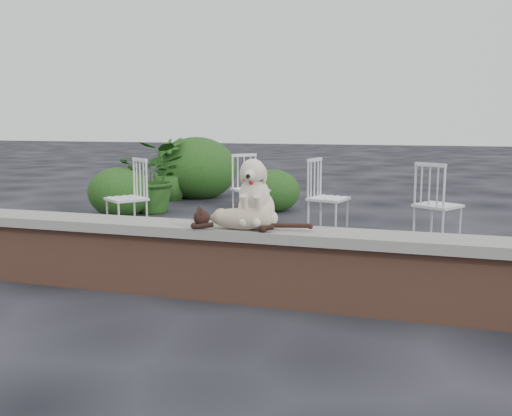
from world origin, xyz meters
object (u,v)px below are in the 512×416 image
(chair_e, at_px, (328,197))
(potted_plant_a, at_px, (155,177))
(chair_b, at_px, (126,197))
(chair_a, at_px, (250,188))
(cat, at_px, (240,218))
(dog, at_px, (256,192))
(potted_plant_b, at_px, (169,169))
(chair_c, at_px, (438,204))

(chair_e, bearing_deg, potted_plant_a, 85.69)
(chair_b, relative_size, chair_a, 1.00)
(cat, bearing_deg, potted_plant_a, 121.74)
(dog, height_order, potted_plant_b, dog)
(dog, distance_m, cat, 0.25)
(dog, bearing_deg, cat, -121.50)
(dog, distance_m, chair_e, 2.67)
(chair_b, height_order, potted_plant_a, potted_plant_a)
(potted_plant_a, bearing_deg, chair_a, -12.58)
(dog, height_order, chair_e, dog)
(cat, height_order, chair_b, chair_b)
(dog, relative_size, chair_b, 0.58)
(chair_b, distance_m, potted_plant_b, 3.10)
(chair_a, height_order, potted_plant_a, potted_plant_a)
(chair_e, distance_m, chair_c, 1.29)
(chair_e, bearing_deg, potted_plant_b, 69.36)
(chair_e, relative_size, potted_plant_a, 0.86)
(dog, height_order, chair_b, dog)
(chair_b, height_order, potted_plant_b, potted_plant_b)
(cat, distance_m, potted_plant_b, 5.87)
(cat, distance_m, chair_a, 3.52)
(chair_b, distance_m, potted_plant_a, 1.75)
(chair_b, bearing_deg, dog, -3.88)
(potted_plant_a, height_order, potted_plant_b, potted_plant_b)
(cat, bearing_deg, chair_e, 82.49)
(chair_b, bearing_deg, potted_plant_a, 142.22)
(dog, bearing_deg, potted_plant_b, 118.97)
(chair_e, bearing_deg, chair_c, -84.51)
(potted_plant_a, xyz_separation_m, potted_plant_b, (-0.38, 1.29, 0.01))
(cat, distance_m, chair_e, 2.80)
(chair_a, distance_m, chair_e, 1.32)
(chair_e, bearing_deg, chair_b, 121.49)
(chair_b, bearing_deg, potted_plant_b, 142.57)
(cat, relative_size, chair_e, 1.14)
(dog, bearing_deg, chair_a, 104.88)
(dog, relative_size, chair_e, 0.58)
(potted_plant_a, bearing_deg, potted_plant_b, 106.50)
(chair_e, bearing_deg, chair_a, 78.06)
(chair_e, height_order, potted_plant_a, potted_plant_a)
(chair_a, distance_m, potted_plant_b, 2.62)
(chair_c, bearing_deg, dog, 92.85)
(chair_c, height_order, potted_plant_a, potted_plant_a)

